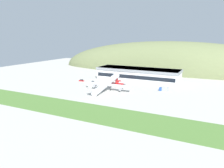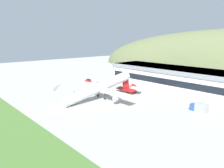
# 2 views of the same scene
# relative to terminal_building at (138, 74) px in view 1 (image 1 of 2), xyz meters

# --- Properties ---
(ground_plane) EXTENTS (371.56, 371.56, 0.00)m
(ground_plane) POSITION_rel_terminal_building_xyz_m (-1.82, -48.92, -6.29)
(ground_plane) COLOR #ADAAA3
(grass_strip_foreground) EXTENTS (334.41, 24.58, 0.08)m
(grass_strip_foreground) POSITION_rel_terminal_building_xyz_m (-1.82, -89.24, -6.25)
(grass_strip_foreground) COLOR #4C7533
(grass_strip_foreground) RESTS_ON ground_plane
(hill_backdrop) EXTENTS (280.98, 68.52, 66.92)m
(hill_backdrop) POSITION_rel_terminal_building_xyz_m (13.47, 67.73, -6.29)
(hill_backdrop) COLOR #667047
(hill_backdrop) RESTS_ON ground_plane
(terminal_building) EXTENTS (73.45, 22.51, 11.10)m
(terminal_building) POSITION_rel_terminal_building_xyz_m (0.00, 0.00, 0.00)
(terminal_building) COLOR silver
(terminal_building) RESTS_ON ground_plane
(cargo_airplane) EXTENTS (36.34, 46.10, 12.97)m
(cargo_airplane) POSITION_rel_terminal_building_xyz_m (-7.56, -44.25, -1.27)
(cargo_airplane) COLOR silver
(service_car_0) EXTENTS (4.48, 1.80, 1.59)m
(service_car_0) POSITION_rel_terminal_building_xyz_m (-43.35, -25.04, -5.63)
(service_car_0) COLOR #B21E1E
(service_car_0) RESTS_ON ground_plane
(service_car_1) EXTENTS (3.80, 1.86, 1.48)m
(service_car_1) POSITION_rel_terminal_building_xyz_m (-30.97, -26.15, -5.67)
(service_car_1) COLOR #999EA3
(service_car_1) RESTS_ON ground_plane
(fuel_truck) EXTENTS (6.46, 2.80, 3.32)m
(fuel_truck) POSITION_rel_terminal_building_xyz_m (29.98, -27.42, -4.73)
(fuel_truck) COLOR #264C99
(fuel_truck) RESTS_ON ground_plane
(box_truck) EXTENTS (7.58, 2.57, 3.13)m
(box_truck) POSITION_rel_terminal_building_xyz_m (-5.61, -24.21, -4.82)
(box_truck) COLOR silver
(box_truck) RESTS_ON ground_plane
(traffic_cone_0) EXTENTS (0.52, 0.52, 0.58)m
(traffic_cone_0) POSITION_rel_terminal_building_xyz_m (-15.00, -33.84, -6.01)
(traffic_cone_0) COLOR orange
(traffic_cone_0) RESTS_ON ground_plane
(traffic_cone_1) EXTENTS (0.52, 0.52, 0.58)m
(traffic_cone_1) POSITION_rel_terminal_building_xyz_m (-0.34, -31.41, -6.01)
(traffic_cone_1) COLOR orange
(traffic_cone_1) RESTS_ON ground_plane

